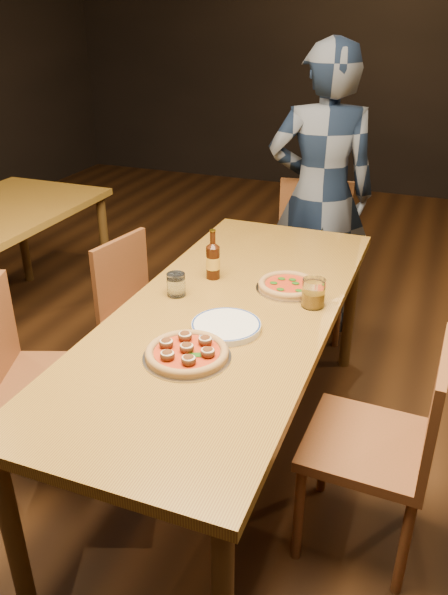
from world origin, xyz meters
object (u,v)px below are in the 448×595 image
(table_main, at_px, (229,324))
(plate_stack, at_px, (226,326))
(chair_main_sw, at_px, (152,316))
(chair_main_e, at_px, (367,442))
(chair_main_nw, at_px, (48,380))
(diner, at_px, (321,196))
(pizza_margherita, at_px, (288,285))
(water_glass, at_px, (176,285))
(amber_glass, at_px, (313,293))
(chair_end, at_px, (310,259))
(pizza_meatball, at_px, (187,352))
(beer_bottle, at_px, (213,261))

(table_main, distance_m, plate_stack, 0.19)
(chair_main_sw, xyz_separation_m, chair_main_e, (1.16, -0.61, 0.03))
(chair_main_nw, xyz_separation_m, diner, (0.73, 1.62, 0.40))
(pizza_margherita, bearing_deg, water_glass, -151.91)
(table_main, bearing_deg, pizza_margherita, 55.96)
(plate_stack, height_order, amber_glass, amber_glass)
(water_glass, height_order, diner, diner)
(chair_end, relative_size, amber_glass, 8.20)
(chair_main_sw, xyz_separation_m, pizza_margherita, (0.72, -0.13, 0.35))
(chair_main_nw, distance_m, pizza_meatball, 0.75)
(chair_main_sw, distance_m, amber_glass, 0.97)
(water_glass, bearing_deg, chair_main_sw, 132.21)
(chair_main_sw, height_order, chair_main_e, chair_main_e)
(pizza_meatball, bearing_deg, diner, 87.87)
(pizza_meatball, xyz_separation_m, diner, (0.06, 1.71, 0.07))
(table_main, height_order, chair_main_sw, chair_main_sw)
(table_main, relative_size, chair_end, 2.15)
(diner, bearing_deg, pizza_margherita, 78.72)
(chair_end, bearing_deg, plate_stack, -99.29)
(plate_stack, xyz_separation_m, beer_bottle, (-0.21, 0.40, 0.06))
(chair_main_nw, distance_m, pizza_margherita, 1.06)
(beer_bottle, bearing_deg, chair_main_e, -31.50)
(chair_main_nw, height_order, pizza_margherita, chair_main_nw)
(diner, bearing_deg, pizza_meatball, 70.78)
(chair_end, height_order, diner, diner)
(chair_main_nw, relative_size, chair_end, 0.95)
(chair_main_e, height_order, water_glass, chair_main_e)
(table_main, xyz_separation_m, plate_stack, (0.05, -0.16, 0.08))
(beer_bottle, distance_m, amber_glass, 0.48)
(beer_bottle, bearing_deg, chair_end, 79.01)
(chair_main_nw, height_order, amber_glass, chair_main_nw)
(chair_main_e, distance_m, diner, 1.69)
(pizza_meatball, bearing_deg, chair_main_sw, 125.82)
(plate_stack, distance_m, beer_bottle, 0.46)
(water_glass, distance_m, diner, 1.33)
(chair_end, relative_size, beer_bottle, 4.34)
(water_glass, bearing_deg, diner, 76.99)
(table_main, xyz_separation_m, amber_glass, (0.30, 0.14, 0.13))
(chair_main_e, bearing_deg, plate_stack, -94.85)
(pizza_meatball, height_order, water_glass, water_glass)
(table_main, bearing_deg, chair_end, 88.31)
(beer_bottle, bearing_deg, chair_main_sw, 160.66)
(chair_main_e, xyz_separation_m, water_glass, (-0.84, 0.26, 0.35))
(chair_main_e, bearing_deg, amber_glass, -138.20)
(chair_main_sw, xyz_separation_m, pizza_meatball, (0.55, -0.76, 0.36))
(table_main, xyz_separation_m, diner, (0.06, 1.33, 0.16))
(chair_end, height_order, beer_bottle, beer_bottle)
(table_main, relative_size, water_glass, 21.20)
(plate_stack, relative_size, beer_bottle, 1.18)
(chair_main_e, bearing_deg, chair_main_sw, -115.47)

